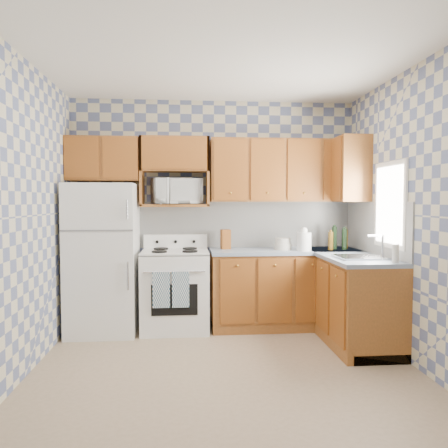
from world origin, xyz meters
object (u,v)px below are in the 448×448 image
Objects in this scene: stove_body at (175,291)px; electric_kettle at (304,241)px; microwave at (176,191)px; refrigerator at (103,258)px.

electric_kettle is at bearing -5.11° from stove_body.
electric_kettle is (1.46, -0.30, -0.58)m from microwave.
stove_body is 1.64× the size of microwave.
microwave reaches higher than stove_body.
microwave is (0.01, 0.17, 1.15)m from stove_body.
stove_body is (0.80, 0.03, -0.39)m from refrigerator.
microwave reaches higher than refrigerator.
microwave reaches higher than electric_kettle.
refrigerator is at bearing -178.22° from stove_body.
refrigerator is at bearing 177.32° from electric_kettle.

